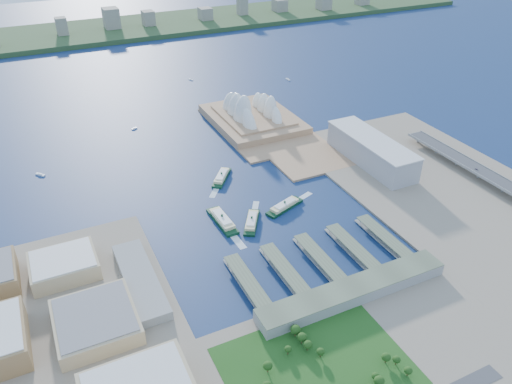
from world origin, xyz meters
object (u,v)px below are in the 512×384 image
ferry_a (222,218)px  ferry_d (285,205)px  ferry_b (222,176)px  car_c (476,169)px  toaster_building (371,151)px  ferry_c (252,220)px  opera_house (253,105)px

ferry_a → ferry_d: bearing=-6.1°
ferry_b → car_c: (308.25, -148.35, 10.48)m
toaster_building → ferry_d: toaster_building is taller
ferry_b → ferry_c: 112.46m
opera_house → car_c: (191.00, -296.83, -16.50)m
car_c → ferry_b: bearing=-25.7°
ferry_a → ferry_b: size_ratio=1.15×
toaster_building → car_c: 140.01m
ferry_a → car_c: 350.72m
ferry_c → car_c: size_ratio=11.78×
ferry_c → car_c: (316.02, -36.16, 10.54)m
opera_house → ferry_a: bearing=-122.6°
ferry_d → ferry_c: bearing=83.0°
ferry_a → car_c: (346.51, -53.30, 9.72)m
ferry_b → ferry_d: size_ratio=0.97×
opera_house → ferry_b: 191.11m
ferry_a → ferry_c: (30.48, -17.14, -0.81)m
opera_house → ferry_d: bearing=-106.7°
toaster_building → ferry_d: 172.36m
toaster_building → ferry_b: toaster_building is taller
toaster_building → ferry_c: 223.96m
toaster_building → car_c: toaster_building is taller
ferry_d → opera_house: bearing=-36.9°
ferry_c → toaster_building: bearing=-132.0°
ferry_d → car_c: 270.11m
toaster_building → ferry_a: 249.77m
ferry_c → ferry_d: size_ratio=0.96×
opera_house → ferry_c: size_ratio=3.43×
opera_house → ferry_d: (-74.60, -248.78, -26.81)m
ferry_a → opera_house: bearing=55.0°
ferry_a → ferry_b: bearing=65.7°
car_c → ferry_d: bearing=-10.3°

